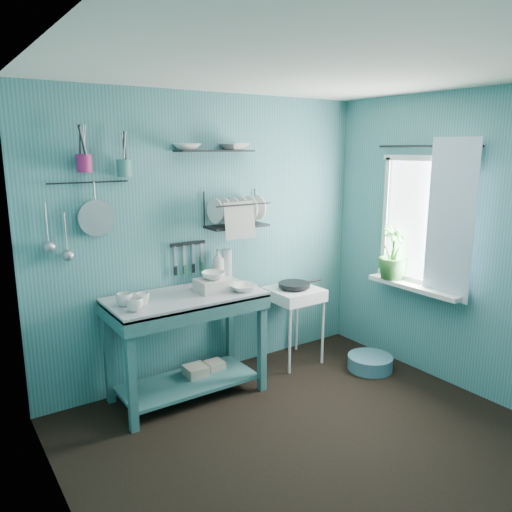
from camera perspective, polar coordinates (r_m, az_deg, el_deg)
floor at (r=3.75m, az=7.10°, el=-20.73°), size 3.20×3.20×0.00m
ceiling at (r=3.18m, az=8.37°, el=20.48°), size 3.20×3.20×0.00m
wall_back at (r=4.45m, az=-5.22°, el=2.03°), size 3.20×0.00×3.20m
wall_left at (r=2.52m, az=-20.84°, el=-6.78°), size 0.00×3.00×3.00m
wall_right at (r=4.46m, az=23.27°, el=1.07°), size 0.00×3.00×3.00m
work_counter at (r=4.21m, az=-7.89°, el=-10.19°), size 1.27×0.69×0.88m
mug_left at (r=3.73m, az=-13.67°, el=-5.43°), size 0.12×0.12×0.10m
mug_mid at (r=3.85m, az=-12.80°, el=-4.84°), size 0.14×0.14×0.09m
mug_right at (r=3.86m, az=-14.79°, el=-4.85°), size 0.17×0.17×0.10m
wash_tub at (r=4.14m, az=-4.86°, el=-3.31°), size 0.28×0.22×0.10m
tub_bowl at (r=4.12m, az=-4.88°, el=-2.23°), size 0.19×0.19×0.06m
soap_bottle at (r=4.38m, az=-4.35°, el=-1.08°), size 0.12×0.12×0.30m
water_bottle at (r=4.45m, az=-3.36°, el=-0.99°), size 0.09×0.09×0.28m
counter_bowl at (r=4.14m, az=-1.55°, el=-3.62°), size 0.22×0.22×0.05m
hotplate_stand at (r=4.86m, az=4.30°, el=-7.88°), size 0.48×0.48×0.73m
frying_pan at (r=4.74m, az=4.38°, el=-3.28°), size 0.30×0.30×0.03m
knife_strip at (r=4.32m, az=-7.79°, el=1.41°), size 0.32×0.03×0.03m
dish_rack at (r=4.40m, az=-2.20°, el=5.37°), size 0.55×0.25×0.32m
upper_shelf at (r=4.30m, az=-4.71°, el=11.88°), size 0.71×0.20×0.01m
shelf_bowl_left at (r=4.18m, az=-7.92°, el=12.85°), size 0.25×0.25×0.05m
shelf_bowl_right at (r=4.40m, az=-2.47°, el=12.21°), size 0.26×0.26×0.06m
utensil_cup_magenta at (r=3.90m, az=-19.05°, el=9.98°), size 0.11×0.11×0.13m
utensil_cup_teal at (r=3.99m, az=-14.85°, el=9.68°), size 0.11×0.11×0.13m
colander at (r=3.98m, az=-17.77°, el=4.16°), size 0.28×0.03×0.28m
ladle_outer at (r=3.91m, az=-22.84°, el=3.47°), size 0.01×0.01×0.30m
ladle_inner at (r=3.95m, az=-20.96°, el=2.53°), size 0.01×0.01×0.30m
hook_rail at (r=3.97m, az=-18.60°, el=7.98°), size 0.60×0.01×0.01m
window_glass at (r=4.67m, az=18.71°, el=3.78°), size 0.00×1.10×1.10m
windowsill at (r=4.72m, az=17.59°, el=-3.38°), size 0.16×0.95×0.04m
curtain at (r=4.44m, az=21.31°, el=3.82°), size 0.00×1.35×1.35m
curtain_rod at (r=4.59m, az=18.93°, el=11.78°), size 0.02×1.05×0.02m
potted_plant at (r=4.82m, az=15.42°, el=0.34°), size 0.33×0.33×0.50m
storage_tin_large at (r=4.42m, az=-6.86°, el=-13.67°), size 0.18×0.18×0.22m
storage_tin_small at (r=4.53m, az=-4.73°, el=-13.08°), size 0.15×0.15×0.20m
floor_basin at (r=4.90m, az=12.90°, el=-11.79°), size 0.42×0.42×0.13m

